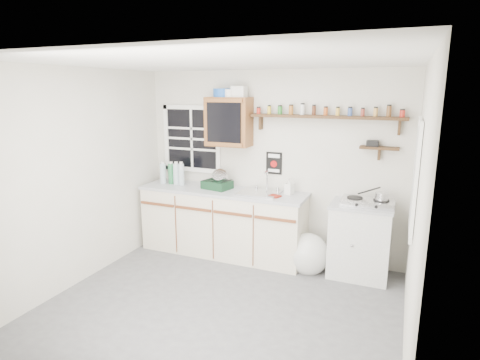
% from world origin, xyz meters
% --- Properties ---
extents(room, '(3.64, 3.24, 2.54)m').
position_xyz_m(room, '(0.00, 0.00, 1.25)').
color(room, '#4E4E51').
rests_on(room, ground).
extents(main_cabinet, '(2.31, 0.63, 0.92)m').
position_xyz_m(main_cabinet, '(-0.58, 1.30, 0.46)').
color(main_cabinet, beige).
rests_on(main_cabinet, floor).
extents(right_cabinet, '(0.73, 0.57, 0.91)m').
position_xyz_m(right_cabinet, '(1.25, 1.32, 0.46)').
color(right_cabinet, beige).
rests_on(right_cabinet, floor).
extents(sink, '(0.52, 0.44, 0.29)m').
position_xyz_m(sink, '(-0.05, 1.30, 0.93)').
color(sink, '#BABABF').
rests_on(sink, main_cabinet).
extents(upper_cabinet, '(0.60, 0.32, 0.65)m').
position_xyz_m(upper_cabinet, '(-0.55, 1.44, 1.82)').
color(upper_cabinet, brown).
rests_on(upper_cabinet, wall_back).
extents(upper_cabinet_clutter, '(0.45, 0.24, 0.14)m').
position_xyz_m(upper_cabinet_clutter, '(-0.55, 1.44, 2.21)').
color(upper_cabinet_clutter, '#1A4FAA').
rests_on(upper_cabinet_clutter, upper_cabinet).
extents(spice_shelf, '(1.91, 0.18, 0.35)m').
position_xyz_m(spice_shelf, '(0.73, 1.51, 1.93)').
color(spice_shelf, black).
rests_on(spice_shelf, wall_back).
extents(secondary_shelf, '(0.45, 0.16, 0.24)m').
position_xyz_m(secondary_shelf, '(1.36, 1.52, 1.58)').
color(secondary_shelf, black).
rests_on(secondary_shelf, wall_back).
extents(warning_sign, '(0.22, 0.02, 0.30)m').
position_xyz_m(warning_sign, '(0.05, 1.59, 1.28)').
color(warning_sign, black).
rests_on(warning_sign, wall_back).
extents(window_back, '(0.93, 0.03, 0.98)m').
position_xyz_m(window_back, '(-1.20, 1.59, 1.55)').
color(window_back, black).
rests_on(window_back, wall_back).
extents(window_right, '(0.03, 0.78, 1.08)m').
position_xyz_m(window_right, '(1.79, 0.55, 1.45)').
color(window_right, black).
rests_on(window_right, wall_back).
extents(water_bottles, '(0.38, 0.13, 0.34)m').
position_xyz_m(water_bottles, '(-1.37, 1.32, 1.07)').
color(water_bottles, '#A4B9C1').
rests_on(water_bottles, main_cabinet).
extents(dish_rack, '(0.42, 0.35, 0.28)m').
position_xyz_m(dish_rack, '(-0.66, 1.32, 1.01)').
color(dish_rack, black).
rests_on(dish_rack, main_cabinet).
extents(soap_bottle, '(0.12, 0.12, 0.21)m').
position_xyz_m(soap_bottle, '(0.32, 1.40, 1.03)').
color(soap_bottle, white).
rests_on(soap_bottle, main_cabinet).
extents(rag, '(0.17, 0.16, 0.02)m').
position_xyz_m(rag, '(0.19, 1.21, 0.93)').
color(rag, maroon).
rests_on(rag, main_cabinet).
extents(hotplate, '(0.60, 0.33, 0.09)m').
position_xyz_m(hotplate, '(1.31, 1.31, 0.95)').
color(hotplate, '#BABABF').
rests_on(hotplate, right_cabinet).
extents(saucepan, '(0.37, 0.23, 0.16)m').
position_xyz_m(saucepan, '(1.45, 1.31, 1.03)').
color(saucepan, '#BABABF').
rests_on(saucepan, hotplate).
extents(trash_bag, '(0.47, 0.42, 0.53)m').
position_xyz_m(trash_bag, '(0.65, 1.19, 0.23)').
color(trash_bag, silver).
rests_on(trash_bag, floor).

